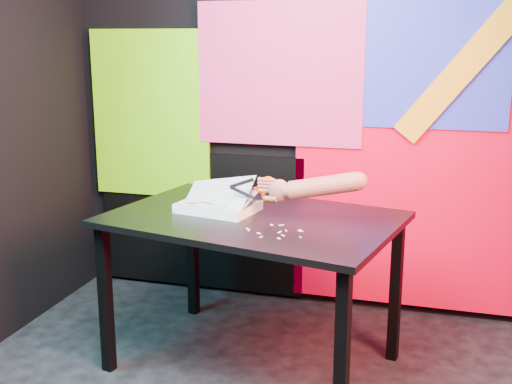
% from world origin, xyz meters
% --- Properties ---
extents(room, '(3.01, 3.01, 2.71)m').
position_xyz_m(room, '(0.00, 0.00, 1.35)').
color(room, '#27282E').
rests_on(room, ground).
extents(backdrop, '(2.88, 0.05, 2.08)m').
position_xyz_m(backdrop, '(0.06, 1.46, 0.96)').
color(backdrop, red).
rests_on(backdrop, ground).
extents(work_table, '(1.44, 1.10, 0.75)m').
position_xyz_m(work_table, '(-0.17, 0.65, 0.67)').
color(work_table, black).
rests_on(work_table, ground).
extents(printout_stack, '(0.39, 0.32, 0.18)m').
position_xyz_m(printout_stack, '(-0.35, 0.69, 0.77)').
color(printout_stack, white).
rests_on(printout_stack, work_table).
extents(scissors, '(0.22, 0.02, 0.13)m').
position_xyz_m(scissors, '(-0.11, 0.64, 0.88)').
color(scissors, '#A0A6C0').
rests_on(scissors, printout_stack).
extents(hand_forearm, '(0.48, 0.10, 0.16)m').
position_xyz_m(hand_forearm, '(0.13, 0.63, 0.91)').
color(hand_forearm, brown).
rests_on(hand_forearm, work_table).
extents(paper_clippings, '(0.26, 0.21, 0.00)m').
position_xyz_m(paper_clippings, '(-0.02, 0.44, 0.75)').
color(paper_clippings, white).
rests_on(paper_clippings, work_table).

